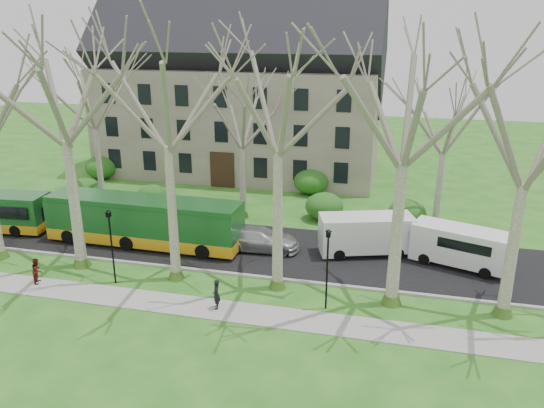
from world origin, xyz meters
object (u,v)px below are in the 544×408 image
at_px(pedestrian_a, 216,294).
at_px(pedestrian_b, 37,270).
at_px(van_b, 460,247).
at_px(van_a, 366,235).
at_px(bus_follow, 144,221).
at_px(sedan, 260,239).

distance_m(pedestrian_a, pedestrian_b, 10.75).
bearing_deg(van_b, pedestrian_a, -127.47).
bearing_deg(pedestrian_b, van_b, -91.42).
distance_m(van_a, pedestrian_a, 11.12).
bearing_deg(bus_follow, sedan, 7.49).
height_order(bus_follow, van_a, bus_follow).
bearing_deg(pedestrian_a, van_b, 105.22).
distance_m(sedan, van_a, 6.75).
bearing_deg(pedestrian_a, pedestrian_b, -109.85).
relative_size(bus_follow, van_b, 2.36).
xyz_separation_m(sedan, pedestrian_b, (-11.00, -7.36, -0.01)).
bearing_deg(van_a, bus_follow, 169.83).
height_order(van_a, van_b, van_a).
bearing_deg(sedan, van_b, -91.82).
xyz_separation_m(bus_follow, sedan, (7.61, 0.87, -0.89)).
xyz_separation_m(bus_follow, van_b, (19.86, 1.39, -0.42)).
height_order(sedan, pedestrian_a, pedestrian_a).
height_order(sedan, van_a, van_a).
relative_size(van_a, pedestrian_b, 3.95).
distance_m(bus_follow, pedestrian_a, 10.07).
bearing_deg(van_a, van_b, -22.77).
xyz_separation_m(sedan, van_b, (12.24, 0.52, 0.46)).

